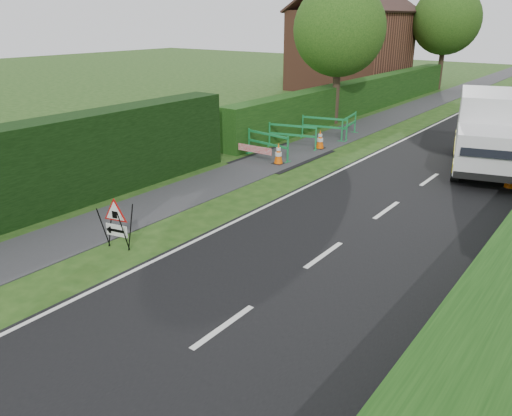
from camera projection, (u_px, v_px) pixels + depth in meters
The scene contains 17 objects.
ground at pixel (87, 306), 9.33m from camera, with size 120.00×120.00×0.00m, color #1C3F12.
footpath at pixel (464, 89), 37.13m from camera, with size 2.00×90.00×0.02m, color #2D2D30.
hedge_west_far at pixel (362, 111), 28.55m from camera, with size 1.00×24.00×1.80m, color #14380F.
house_west at pixel (350, 49), 36.29m from camera, with size 7.50×7.40×7.88m.
tree_nw at pixel (339, 30), 23.74m from camera, with size 4.40×4.40×6.70m.
tree_fw at pixel (446, 20), 35.55m from camera, with size 4.80×4.80×7.24m.
triangle_sign at pixel (114, 220), 11.36m from camera, with size 0.86×0.86×1.05m.
works_van at pixel (491, 130), 17.30m from camera, with size 3.60×6.02×2.58m.
traffic_cone_0 at pixel (511, 176), 15.57m from camera, with size 0.38×0.38×0.79m.
traffic_cone_3 at pixel (278, 154), 18.17m from camera, with size 0.38×0.38×0.79m.
traffic_cone_4 at pixel (320, 139), 20.29m from camera, with size 0.38×0.38×0.79m.
ped_barrier_0 at pixel (268, 142), 18.88m from camera, with size 2.09×0.61×1.00m.
ped_barrier_1 at pixel (292, 133), 20.32m from camera, with size 2.08×0.84×1.00m.
ped_barrier_2 at pixel (324, 125), 21.82m from camera, with size 2.08×0.82×1.00m.
ped_barrier_3 at pixel (349, 123), 22.17m from camera, with size 0.71×2.09×1.00m.
redwhite_plank at pixel (255, 161), 18.71m from camera, with size 1.50×0.04×0.25m, color red.
hatchback_car at pixel (510, 106), 26.93m from camera, with size 1.28×3.19×1.09m, color silver.
Camera 1 is at (7.37, -4.54, 5.05)m, focal length 35.00 mm.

